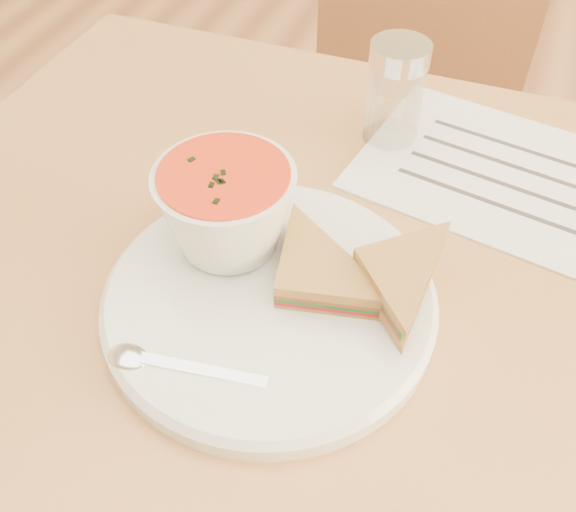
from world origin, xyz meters
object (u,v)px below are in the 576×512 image
at_px(chair_far, 391,140).
at_px(plate, 270,301).
at_px(dining_table, 344,445).
at_px(soup_bowl, 227,212).
at_px(condiment_shaker, 395,93).

xyz_separation_m(chair_far, plate, (0.02, -0.65, 0.29)).
distance_m(dining_table, chair_far, 0.59).
height_order(dining_table, plate, plate).
relative_size(chair_far, soup_bowl, 7.49).
bearing_deg(soup_bowl, condiment_shaker, 68.67).
relative_size(chair_far, condiment_shaker, 8.04).
xyz_separation_m(chair_far, soup_bowl, (-0.04, -0.61, 0.34)).
relative_size(plate, condiment_shaker, 2.52).
height_order(chair_far, condiment_shaker, chair_far).
relative_size(soup_bowl, condiment_shaker, 1.07).
relative_size(dining_table, chair_far, 1.07).
bearing_deg(dining_table, condiment_shaker, 99.18).
bearing_deg(plate, dining_table, 50.26).
xyz_separation_m(dining_table, plate, (-0.07, -0.08, 0.38)).
height_order(dining_table, condiment_shaker, condiment_shaker).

